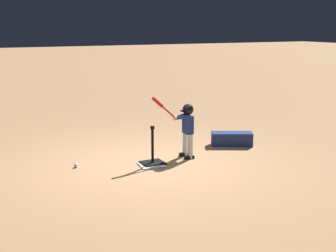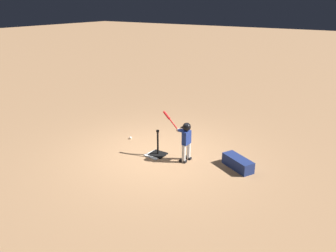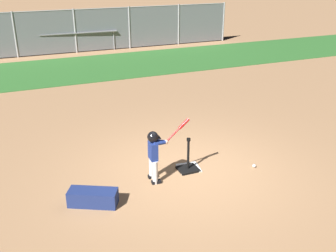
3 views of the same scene
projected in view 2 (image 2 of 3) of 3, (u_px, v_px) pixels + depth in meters
name	position (u px, v px, depth m)	size (l,w,h in m)	color
ground_plane	(158.00, 154.00, 8.70)	(90.00, 90.00, 0.00)	#AD7F56
home_plate	(155.00, 155.00, 8.64)	(0.44, 0.44, 0.02)	white
batting_tee	(158.00, 151.00, 8.63)	(0.40, 0.36, 0.70)	black
batter_child	(185.00, 137.00, 8.14)	(0.83, 0.33, 1.21)	silver
baseball	(130.00, 138.00, 9.66)	(0.07, 0.07, 0.07)	white
equipment_bag	(238.00, 163.00, 7.93)	(0.84, 0.32, 0.28)	navy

